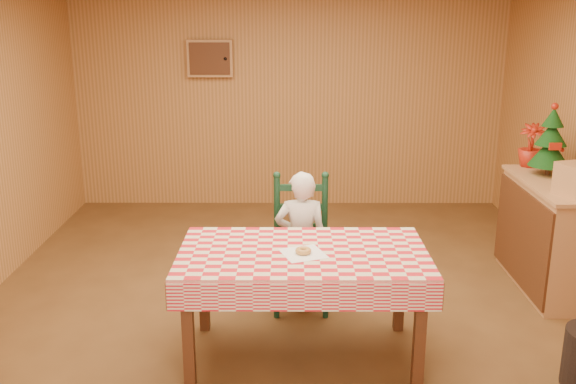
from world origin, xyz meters
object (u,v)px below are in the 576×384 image
object	(u,v)px
ladder_chair	(301,246)
shelf_unit	(551,235)
christmas_tree	(551,143)
seated_child	(301,241)
dining_table	(303,263)

from	to	relation	value
ladder_chair	shelf_unit	bearing A→B (deg)	9.38
ladder_chair	shelf_unit	world-z (taller)	ladder_chair
shelf_unit	christmas_tree	world-z (taller)	christmas_tree
seated_child	christmas_tree	xyz separation A→B (m)	(2.13, 0.66, 0.65)
ladder_chair	seated_child	world-z (taller)	seated_child
dining_table	ladder_chair	size ratio (longest dim) A/B	1.53
seated_child	shelf_unit	xyz separation A→B (m)	(2.12, 0.41, -0.10)
dining_table	shelf_unit	world-z (taller)	shelf_unit
shelf_unit	christmas_tree	xyz separation A→B (m)	(0.01, 0.25, 0.74)
seated_child	christmas_tree	bearing A→B (deg)	-162.84
dining_table	christmas_tree	size ratio (longest dim) A/B	2.67
seated_child	christmas_tree	world-z (taller)	christmas_tree
shelf_unit	dining_table	bearing A→B (deg)	-151.76
seated_child	ladder_chair	bearing A→B (deg)	-90.00
seated_child	shelf_unit	bearing A→B (deg)	-169.13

